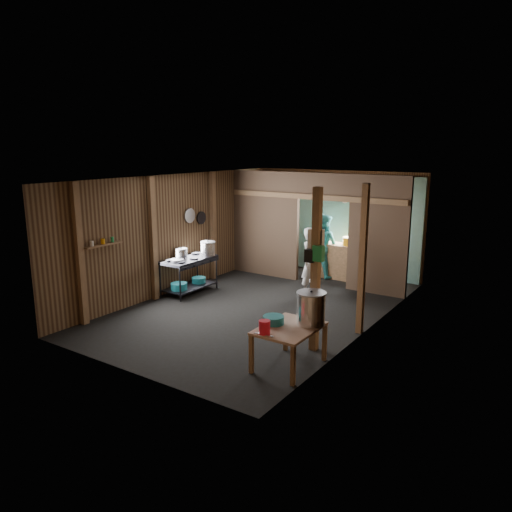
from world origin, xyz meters
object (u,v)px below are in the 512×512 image
Objects in this scene: yellow_tub at (350,241)px; gas_range at (189,275)px; stove_pot_large at (208,249)px; cook at (311,262)px; prep_table at (289,347)px; pink_bucket at (265,327)px; stock_pot at (311,309)px.

gas_range is at bearing -129.82° from yellow_tub.
gas_range is at bearing -109.97° from stove_pot_large.
yellow_tub is 1.73m from cook.
cook is (2.35, 1.29, 0.36)m from gas_range.
stove_pot_large reaches higher than prep_table.
prep_table is at bearing -34.98° from stove_pot_large.
yellow_tub reaches higher than gas_range.
gas_range is at bearing 145.66° from pink_bucket.
stock_pot is 0.80m from pink_bucket.
stove_pot_large is at bearing 139.43° from pink_bucket.
yellow_tub is at bearing 47.37° from stove_pot_large.
cook is (-1.36, 3.30, 0.44)m from prep_table.
prep_table is at bearing -28.44° from gas_range.
stove_pot_large is at bearing 145.02° from prep_table.
stock_pot is at bearing -23.75° from gas_range.
stove_pot_large is at bearing 119.72° from cook.
gas_range is 1.28× the size of prep_table.
stock_pot is at bearing -73.42° from yellow_tub.
yellow_tub is at bearing 103.55° from prep_table.
gas_range reaches higher than prep_table.
stove_pot_large is 0.94× the size of yellow_tub.
gas_range is 3.95m from yellow_tub.
cook is at bearing -95.24° from yellow_tub.
stock_pot is (3.91, -1.72, 0.46)m from gas_range.
stove_pot_large is 1.73× the size of pink_bucket.
cook reaches higher than prep_table.
gas_range is at bearing 156.25° from stock_pot.
stock_pot is at bearing 55.60° from prep_table.
stock_pot reaches higher than gas_range.
pink_bucket is (3.38, -2.89, -0.22)m from stove_pot_large.
prep_table is 2.04× the size of stock_pot.
stove_pot_large is 3.44m from yellow_tub.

